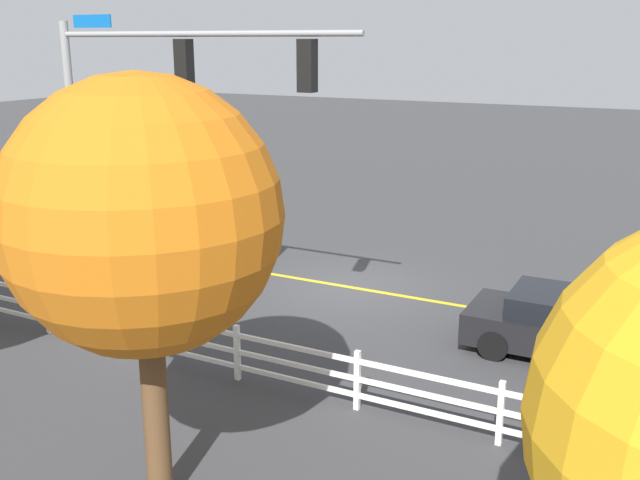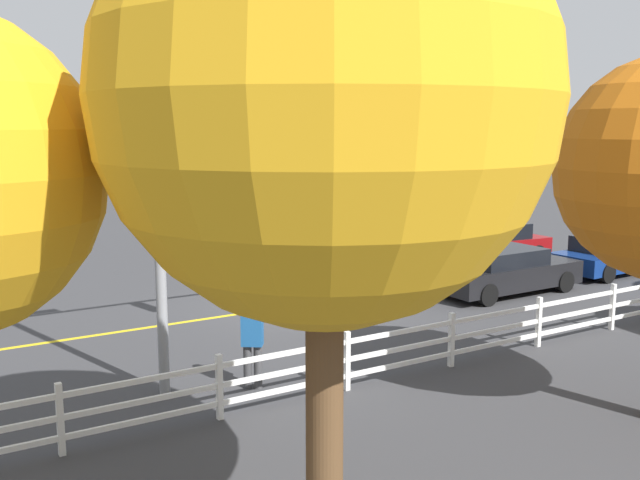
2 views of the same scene
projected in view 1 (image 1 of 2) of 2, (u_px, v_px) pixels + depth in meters
The scene contains 7 objects.
ground_plane at pixel (350, 287), 19.85m from camera, with size 120.00×120.00×0.00m, color #38383A.
lane_center_stripe at pixel (496, 312), 18.07m from camera, with size 28.00×0.16×0.01m, color gold.
signal_assembly at pixel (150, 112), 16.01m from camera, with size 7.59×0.38×7.05m.
car_1 at pixel (578, 327), 15.31m from camera, with size 4.70×2.06×1.37m.
pedestrian at pixel (115, 289), 16.92m from camera, with size 0.48×0.44×1.69m.
white_rail_fence at pixel (357, 379), 13.15m from camera, with size 26.10×0.10×1.15m.
tree_1 at pixel (143, 217), 9.56m from camera, with size 3.74×3.74×6.16m.
Camera 1 is at (-7.96, 17.05, 6.52)m, focal length 40.90 mm.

